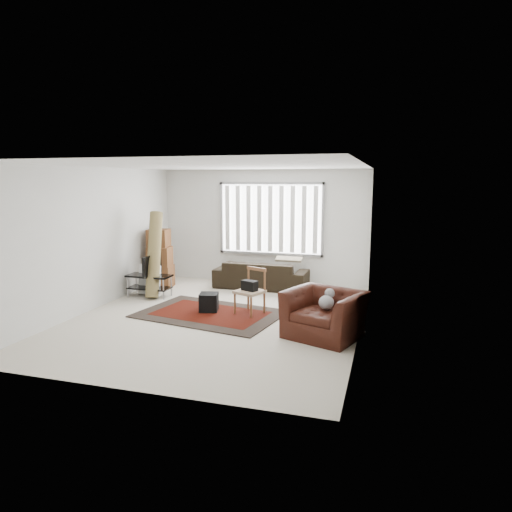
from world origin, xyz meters
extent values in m
plane|color=beige|center=(0.00, 0.00, 0.00)|extent=(6.00, 6.00, 0.00)
cube|color=white|center=(0.00, 0.00, 2.70)|extent=(5.00, 6.00, 0.02)
cube|color=silver|center=(0.00, 3.00, 1.35)|extent=(5.00, 0.02, 2.70)
cube|color=silver|center=(0.00, -3.00, 1.35)|extent=(5.00, 0.02, 2.70)
cube|color=silver|center=(-2.50, 0.00, 1.35)|extent=(0.02, 6.00, 2.70)
cube|color=silver|center=(2.50, 0.00, 1.35)|extent=(0.02, 6.00, 2.70)
cube|color=white|center=(0.20, 2.98, 1.55)|extent=(2.40, 0.01, 1.60)
cube|color=gray|center=(0.20, 2.96, 1.55)|extent=(2.52, 0.06, 1.72)
cube|color=white|center=(0.20, 2.92, 1.55)|extent=(2.40, 0.02, 1.55)
cube|color=black|center=(-0.22, 0.15, 0.01)|extent=(2.80, 2.11, 0.02)
cube|color=#450E06|center=(-0.22, 0.15, 0.02)|extent=(2.19, 1.50, 0.00)
cube|color=black|center=(-1.95, 1.02, 0.45)|extent=(0.93, 0.42, 0.04)
cube|color=black|center=(-1.95, 1.02, 0.19)|extent=(0.90, 0.39, 0.03)
cylinder|color=#B2B2B7|center=(-2.37, 0.84, 0.23)|extent=(0.03, 0.03, 0.47)
cylinder|color=#B2B2B7|center=(-1.53, 0.84, 0.23)|extent=(0.03, 0.03, 0.47)
cylinder|color=#B2B2B7|center=(-2.37, 1.19, 0.23)|extent=(0.03, 0.03, 0.47)
cylinder|color=#B2B2B7|center=(-1.53, 1.19, 0.23)|extent=(0.03, 0.03, 0.47)
imported|color=black|center=(-1.95, 1.02, 0.68)|extent=(0.10, 0.76, 0.43)
cube|color=black|center=(-0.30, 0.29, 0.19)|extent=(0.41, 0.41, 0.34)
cube|color=brown|center=(-2.15, 1.87, 0.25)|extent=(0.62, 0.58, 0.50)
cube|color=brown|center=(-2.13, 1.84, 0.72)|extent=(0.56, 0.52, 0.45)
cube|color=brown|center=(-2.17, 1.89, 1.14)|extent=(0.51, 0.51, 0.40)
cube|color=silver|center=(-2.03, 1.16, 0.32)|extent=(0.52, 0.19, 0.65)
cylinder|color=olive|center=(-1.85, 1.08, 0.90)|extent=(0.46, 0.88, 1.81)
imported|color=black|center=(0.12, 2.45, 0.41)|extent=(2.12, 0.92, 0.81)
cube|color=#9A8065|center=(0.49, 0.36, 0.43)|extent=(0.60, 0.60, 0.05)
cylinder|color=brown|center=(0.23, 0.26, 0.21)|extent=(0.04, 0.04, 0.43)
cylinder|color=brown|center=(0.59, 0.11, 0.21)|extent=(0.04, 0.04, 0.43)
cylinder|color=brown|center=(0.38, 0.62, 0.21)|extent=(0.04, 0.04, 0.43)
cylinder|color=brown|center=(0.74, 0.47, 0.21)|extent=(0.04, 0.04, 0.43)
cube|color=brown|center=(0.56, 0.55, 0.82)|extent=(0.42, 0.20, 0.06)
cube|color=brown|center=(0.38, 0.63, 0.64)|extent=(0.05, 0.05, 0.43)
cube|color=brown|center=(0.74, 0.48, 0.64)|extent=(0.05, 0.05, 0.43)
cube|color=black|center=(0.49, 0.36, 0.54)|extent=(0.33, 0.26, 0.18)
imported|color=#37130B|center=(1.98, -0.46, 0.42)|extent=(1.41, 1.32, 0.84)
ellipsoid|color=#59595B|center=(1.98, -0.46, 0.55)|extent=(0.32, 0.36, 0.21)
sphere|color=#59595B|center=(2.03, -0.31, 0.67)|extent=(0.16, 0.16, 0.16)
camera|label=1|loc=(2.91, -7.41, 2.46)|focal=32.00mm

